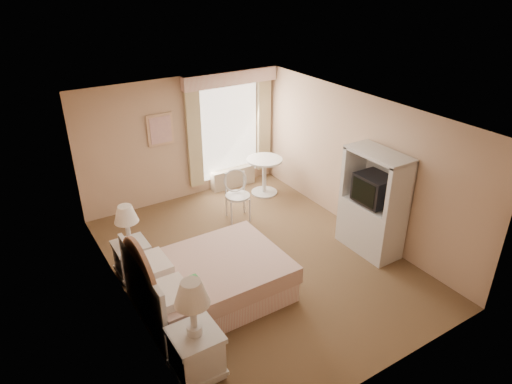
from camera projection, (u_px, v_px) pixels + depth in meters
room at (256, 193)px, 6.99m from camera, size 4.21×5.51×2.51m
window at (231, 127)px, 9.45m from camera, size 2.05×0.22×2.51m
framed_art at (160, 130)px, 8.68m from camera, size 0.52×0.04×0.62m
bed at (207, 281)px, 6.52m from camera, size 2.08×1.58×1.40m
nightstand_near at (195, 342)px, 5.23m from camera, size 0.56×0.56×1.35m
nightstand_far at (131, 250)px, 6.99m from camera, size 0.50×0.50×1.21m
round_table at (264, 170)px, 9.50m from camera, size 0.74×0.74×0.78m
cafe_chair at (237, 191)px, 8.57m from camera, size 0.56×0.56×0.96m
armoire at (372, 211)px, 7.53m from camera, size 0.53×1.07×1.78m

